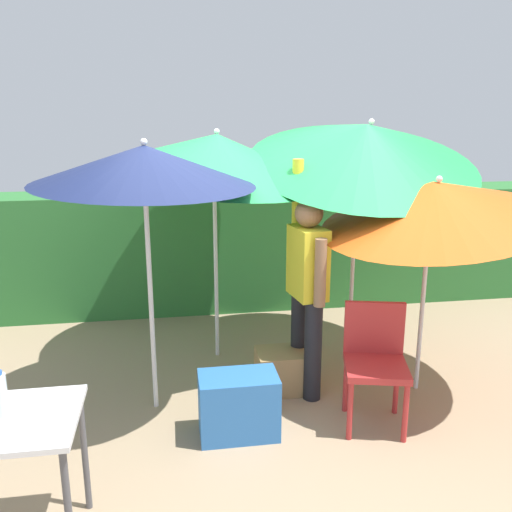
{
  "coord_description": "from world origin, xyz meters",
  "views": [
    {
      "loc": [
        -0.68,
        -3.94,
        2.24
      ],
      "look_at": [
        0.0,
        0.3,
        1.1
      ],
      "focal_mm": 38.29,
      "sensor_mm": 36.0,
      "label": 1
    }
  ],
  "objects_px": {
    "umbrella_rainbow": "(364,144)",
    "umbrella_navy": "(215,154)",
    "crate_cardboard": "(284,370)",
    "person_vendor": "(307,283)",
    "umbrella_yellow": "(434,202)",
    "bottle_water": "(0,394)",
    "chair_plastic": "(375,357)",
    "cooler_box": "(239,405)",
    "umbrella_orange": "(144,165)"
  },
  "relations": [
    {
      "from": "cooler_box",
      "to": "chair_plastic",
      "type": "bearing_deg",
      "value": 1.5
    },
    {
      "from": "umbrella_orange",
      "to": "chair_plastic",
      "type": "bearing_deg",
      "value": -16.19
    },
    {
      "from": "umbrella_yellow",
      "to": "umbrella_navy",
      "type": "bearing_deg",
      "value": 148.95
    },
    {
      "from": "umbrella_yellow",
      "to": "cooler_box",
      "type": "relative_size",
      "value": 3.51
    },
    {
      "from": "chair_plastic",
      "to": "bottle_water",
      "type": "bearing_deg",
      "value": -159.67
    },
    {
      "from": "umbrella_navy",
      "to": "bottle_water",
      "type": "height_order",
      "value": "umbrella_navy"
    },
    {
      "from": "cooler_box",
      "to": "crate_cardboard",
      "type": "xyz_separation_m",
      "value": [
        0.46,
        0.59,
        -0.06
      ]
    },
    {
      "from": "umbrella_rainbow",
      "to": "crate_cardboard",
      "type": "relative_size",
      "value": 5.38
    },
    {
      "from": "umbrella_navy",
      "to": "cooler_box",
      "type": "relative_size",
      "value": 4.03
    },
    {
      "from": "umbrella_orange",
      "to": "crate_cardboard",
      "type": "distance_m",
      "value": 2.0
    },
    {
      "from": "umbrella_navy",
      "to": "chair_plastic",
      "type": "bearing_deg",
      "value": -52.59
    },
    {
      "from": "umbrella_navy",
      "to": "chair_plastic",
      "type": "height_order",
      "value": "umbrella_navy"
    },
    {
      "from": "umbrella_orange",
      "to": "crate_cardboard",
      "type": "xyz_separation_m",
      "value": [
        1.04,
        0.1,
        -1.7
      ]
    },
    {
      "from": "umbrella_yellow",
      "to": "person_vendor",
      "type": "relative_size",
      "value": 1.04
    },
    {
      "from": "umbrella_rainbow",
      "to": "person_vendor",
      "type": "relative_size",
      "value": 1.31
    },
    {
      "from": "umbrella_navy",
      "to": "cooler_box",
      "type": "distance_m",
      "value": 2.14
    },
    {
      "from": "umbrella_rainbow",
      "to": "umbrella_orange",
      "type": "bearing_deg",
      "value": -162.68
    },
    {
      "from": "umbrella_navy",
      "to": "bottle_water",
      "type": "distance_m",
      "value": 2.72
    },
    {
      "from": "umbrella_navy",
      "to": "cooler_box",
      "type": "height_order",
      "value": "umbrella_navy"
    },
    {
      "from": "crate_cardboard",
      "to": "bottle_water",
      "type": "distance_m",
      "value": 2.36
    },
    {
      "from": "umbrella_rainbow",
      "to": "umbrella_navy",
      "type": "bearing_deg",
      "value": 166.02
    },
    {
      "from": "umbrella_yellow",
      "to": "crate_cardboard",
      "type": "height_order",
      "value": "umbrella_yellow"
    },
    {
      "from": "crate_cardboard",
      "to": "umbrella_yellow",
      "type": "bearing_deg",
      "value": -9.09
    },
    {
      "from": "person_vendor",
      "to": "chair_plastic",
      "type": "distance_m",
      "value": 0.78
    },
    {
      "from": "bottle_water",
      "to": "crate_cardboard",
      "type": "bearing_deg",
      "value": 38.95
    },
    {
      "from": "umbrella_rainbow",
      "to": "bottle_water",
      "type": "distance_m",
      "value": 3.32
    },
    {
      "from": "crate_cardboard",
      "to": "bottle_water",
      "type": "height_order",
      "value": "bottle_water"
    },
    {
      "from": "umbrella_yellow",
      "to": "bottle_water",
      "type": "distance_m",
      "value": 3.19
    },
    {
      "from": "crate_cardboard",
      "to": "cooler_box",
      "type": "bearing_deg",
      "value": -127.81
    },
    {
      "from": "umbrella_navy",
      "to": "chair_plastic",
      "type": "distance_m",
      "value": 2.17
    },
    {
      "from": "umbrella_orange",
      "to": "cooler_box",
      "type": "bearing_deg",
      "value": -39.77
    },
    {
      "from": "person_vendor",
      "to": "umbrella_yellow",
      "type": "bearing_deg",
      "value": -8.54
    },
    {
      "from": "person_vendor",
      "to": "cooler_box",
      "type": "relative_size",
      "value": 3.39
    },
    {
      "from": "umbrella_rainbow",
      "to": "umbrella_orange",
      "type": "xyz_separation_m",
      "value": [
        -1.81,
        -0.56,
        -0.1
      ]
    },
    {
      "from": "bottle_water",
      "to": "umbrella_orange",
      "type": "bearing_deg",
      "value": 61.8
    },
    {
      "from": "crate_cardboard",
      "to": "person_vendor",
      "type": "bearing_deg",
      "value": -12.16
    },
    {
      "from": "chair_plastic",
      "to": "person_vendor",
      "type": "bearing_deg",
      "value": 126.08
    },
    {
      "from": "umbrella_navy",
      "to": "crate_cardboard",
      "type": "bearing_deg",
      "value": -58.65
    },
    {
      "from": "person_vendor",
      "to": "bottle_water",
      "type": "height_order",
      "value": "person_vendor"
    },
    {
      "from": "umbrella_orange",
      "to": "person_vendor",
      "type": "bearing_deg",
      "value": 2.99
    },
    {
      "from": "umbrella_yellow",
      "to": "cooler_box",
      "type": "height_order",
      "value": "umbrella_yellow"
    },
    {
      "from": "person_vendor",
      "to": "crate_cardboard",
      "type": "bearing_deg",
      "value": 167.84
    },
    {
      "from": "umbrella_rainbow",
      "to": "cooler_box",
      "type": "bearing_deg",
      "value": -139.23
    },
    {
      "from": "person_vendor",
      "to": "crate_cardboard",
      "type": "relative_size",
      "value": 4.11
    },
    {
      "from": "chair_plastic",
      "to": "crate_cardboard",
      "type": "xyz_separation_m",
      "value": [
        -0.55,
        0.56,
        -0.34
      ]
    },
    {
      "from": "cooler_box",
      "to": "person_vendor",
      "type": "bearing_deg",
      "value": 41.55
    },
    {
      "from": "bottle_water",
      "to": "person_vendor",
      "type": "bearing_deg",
      "value": 35.72
    },
    {
      "from": "umbrella_rainbow",
      "to": "umbrella_yellow",
      "type": "relative_size",
      "value": 1.26
    },
    {
      "from": "umbrella_yellow",
      "to": "bottle_water",
      "type": "xyz_separation_m",
      "value": [
        -2.86,
        -1.24,
        -0.69
      ]
    },
    {
      "from": "umbrella_navy",
      "to": "chair_plastic",
      "type": "relative_size",
      "value": 2.51
    }
  ]
}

